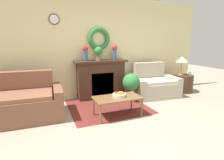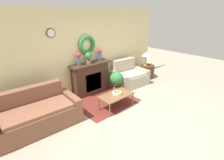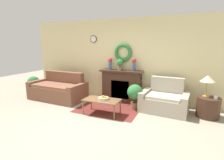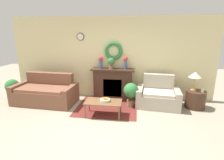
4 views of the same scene
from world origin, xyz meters
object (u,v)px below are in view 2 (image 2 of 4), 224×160
object	(u,v)px
couch_left	(36,114)
potted_plant_on_mantel	(89,57)
mug	(152,64)
side_table_by_loveseat	(147,71)
coffee_table	(116,96)
vase_on_mantel_right	(100,54)
fruit_bowl	(117,93)
vase_on_mantel_left	(79,58)
fireplace	(91,78)
potted_plant_floor_by_loveseat	(117,80)
table_lamp	(146,54)
loveseat_right	(129,77)

from	to	relation	value
couch_left	potted_plant_on_mantel	distance (m)	2.32
mug	side_table_by_loveseat	bearing A→B (deg)	142.13
coffee_table	vase_on_mantel_right	world-z (taller)	vase_on_mantel_right
fruit_bowl	vase_on_mantel_left	world-z (taller)	vase_on_mantel_left
fireplace	potted_plant_floor_by_loveseat	distance (m)	0.86
couch_left	potted_plant_floor_by_loveseat	size ratio (longest dim) A/B	2.68
vase_on_mantel_left	side_table_by_loveseat	bearing A→B (deg)	-8.35
coffee_table	fruit_bowl	size ratio (longest dim) A/B	3.51
couch_left	potted_plant_on_mantel	xyz separation A→B (m)	(2.02, 0.65, 0.93)
fireplace	side_table_by_loveseat	xyz separation A→B (m)	(2.53, -0.43, -0.26)
table_lamp	potted_plant_floor_by_loveseat	distance (m)	1.92
coffee_table	potted_plant_on_mantel	xyz separation A→B (m)	(0.03, 1.30, 0.88)
side_table_by_loveseat	potted_plant_floor_by_loveseat	bearing A→B (deg)	-175.16
fireplace	fruit_bowl	bearing A→B (deg)	-91.81
coffee_table	potted_plant_floor_by_loveseat	bearing A→B (deg)	45.67
coffee_table	potted_plant_on_mantel	bearing A→B (deg)	88.86
fruit_bowl	mug	size ratio (longest dim) A/B	3.03
potted_plant_floor_by_loveseat	potted_plant_on_mantel	bearing A→B (deg)	140.04
table_lamp	vase_on_mantel_left	world-z (taller)	vase_on_mantel_left
loveseat_right	table_lamp	bearing A→B (deg)	7.61
fruit_bowl	couch_left	bearing A→B (deg)	162.76
couch_left	vase_on_mantel_left	distance (m)	2.03
fireplace	loveseat_right	bearing A→B (deg)	-16.14
vase_on_mantel_right	potted_plant_floor_by_loveseat	world-z (taller)	vase_on_mantel_right
coffee_table	potted_plant_on_mantel	distance (m)	1.57
vase_on_mantel_left	vase_on_mantel_right	size ratio (longest dim) A/B	0.98
side_table_by_loveseat	fireplace	bearing A→B (deg)	170.45
vase_on_mantel_left	potted_plant_on_mantel	world-z (taller)	vase_on_mantel_left
loveseat_right	side_table_by_loveseat	size ratio (longest dim) A/B	2.35
fireplace	couch_left	size ratio (longest dim) A/B	0.72
potted_plant_on_mantel	vase_on_mantel_right	bearing A→B (deg)	2.46
vase_on_mantel_left	potted_plant_on_mantel	size ratio (longest dim) A/B	1.09
fireplace	coffee_table	bearing A→B (deg)	-93.72
loveseat_right	vase_on_mantel_right	distance (m)	1.48
vase_on_mantel_left	fireplace	bearing A→B (deg)	-0.78
vase_on_mantel_right	potted_plant_on_mantel	bearing A→B (deg)	-177.54
fireplace	loveseat_right	size ratio (longest dim) A/B	1.06
fruit_bowl	mug	world-z (taller)	mug
potted_plant_floor_by_loveseat	table_lamp	bearing A→B (deg)	6.78
loveseat_right	table_lamp	xyz separation A→B (m)	(1.02, 0.05, 0.68)
loveseat_right	vase_on_mantel_right	size ratio (longest dim) A/B	3.34
vase_on_mantel_right	potted_plant_floor_by_loveseat	bearing A→B (deg)	-69.78
potted_plant_on_mantel	fruit_bowl	bearing A→B (deg)	-89.17
coffee_table	fruit_bowl	xyz separation A→B (m)	(0.04, 0.02, 0.08)
loveseat_right	potted_plant_floor_by_loveseat	distance (m)	0.85
side_table_by_loveseat	potted_plant_floor_by_loveseat	size ratio (longest dim) A/B	0.78
potted_plant_floor_by_loveseat	coffee_table	bearing A→B (deg)	-134.33
mug	vase_on_mantel_right	world-z (taller)	vase_on_mantel_right
vase_on_mantel_left	loveseat_right	bearing A→B (deg)	-12.87
vase_on_mantel_left	coffee_table	bearing A→B (deg)	-76.27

